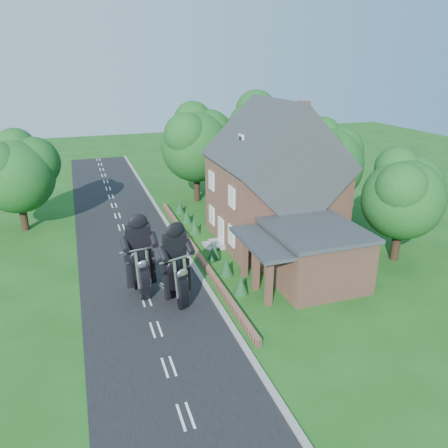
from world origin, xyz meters
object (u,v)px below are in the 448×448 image
object	(u,v)px
annex	(311,254)
motorcycle_follow	(141,283)
garden_wall	(196,252)
house	(274,183)
motorcycle_lead	(176,292)

from	to	relation	value
annex	motorcycle_follow	size ratio (longest dim) A/B	4.43
garden_wall	annex	world-z (taller)	annex
house	garden_wall	bearing A→B (deg)	-170.83
house	motorcycle_lead	size ratio (longest dim) A/B	6.53
motorcycle_lead	motorcycle_follow	xyz separation A→B (m)	(-1.64, 1.67, 0.01)
garden_wall	motorcycle_lead	distance (m)	6.55
motorcycle_lead	motorcycle_follow	bearing A→B (deg)	-62.69
house	motorcycle_lead	world-z (taller)	house
house	annex	bearing A→B (deg)	-95.24
house	motorcycle_lead	xyz separation A→B (m)	(-8.95, -6.92, -3.61)
motorcycle_lead	motorcycle_follow	world-z (taller)	motorcycle_follow
house	motorcycle_lead	bearing A→B (deg)	-142.27
garden_wall	house	distance (m)	7.52
garden_wall	motorcycle_follow	world-z (taller)	motorcycle_follow
annex	motorcycle_lead	distance (m)	8.39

